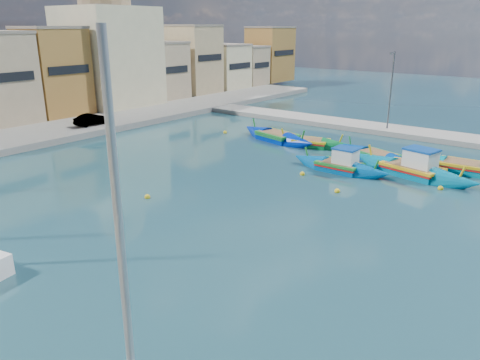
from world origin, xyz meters
TOP-DOWN VIEW (x-y plane):
  - ground at (0.00, 0.00)m, footprint 160.00×160.00m
  - east_quay at (18.00, 0.00)m, footprint 4.00×70.00m
  - north_quay at (0.00, 32.00)m, footprint 80.00×8.00m
  - north_townhouses at (6.68, 39.36)m, footprint 83.20×7.87m
  - church_block at (10.00, 40.00)m, footprint 10.00×10.00m
  - quay_street_lamp at (17.44, 6.00)m, footprint 1.18×0.16m
  - luzzu_turquoise_cabin at (4.81, -0.71)m, footprint 4.46×10.41m
  - luzzu_blue_cabin at (2.63, 3.95)m, footprint 2.18×8.08m
  - luzzu_cyan_mid at (7.93, 13.01)m, footprint 4.55×9.76m
  - luzzu_green at (7.94, 9.38)m, footprint 3.43×7.82m
  - luzzu_blue_south at (7.15, 2.87)m, footprint 4.74×8.72m
  - luzzu_cyan_south at (8.05, -3.36)m, footprint 2.42×8.64m
  - mooring_buoys at (1.91, 5.74)m, footprint 23.19×22.56m

SIDE VIEW (x-z plane):
  - ground at x=0.00m, z-range 0.00..0.00m
  - mooring_buoys at x=1.91m, z-range -0.10..0.26m
  - east_quay at x=18.00m, z-range 0.00..0.50m
  - luzzu_green at x=7.94m, z-range -0.94..1.45m
  - luzzu_blue_south at x=7.15m, z-range -0.98..1.49m
  - luzzu_cyan_south at x=8.05m, z-range -1.05..1.62m
  - luzzu_cyan_mid at x=7.93m, z-range -1.11..1.70m
  - north_quay at x=0.00m, z-range 0.00..0.60m
  - luzzu_blue_cabin at x=2.63m, z-range -1.07..1.77m
  - luzzu_turquoise_cabin at x=4.81m, z-range -1.24..2.03m
  - quay_street_lamp at x=17.44m, z-range 0.34..8.34m
  - north_townhouses at x=6.68m, z-range -0.10..10.09m
  - church_block at x=10.00m, z-range -1.14..17.96m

